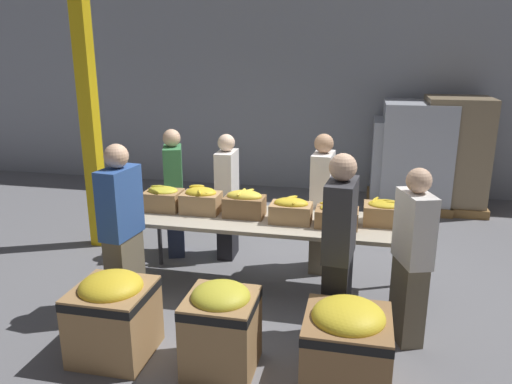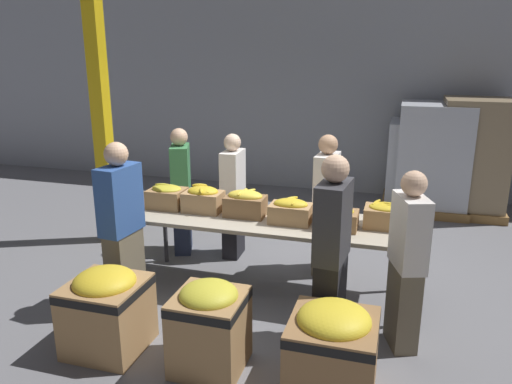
{
  "view_description": "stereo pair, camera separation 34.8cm",
  "coord_description": "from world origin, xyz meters",
  "px_view_note": "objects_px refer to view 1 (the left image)",
  "views": [
    {
      "loc": [
        0.94,
        -4.76,
        2.5
      ],
      "look_at": [
        -0.09,
        -0.06,
        1.1
      ],
      "focal_mm": 35.0,
      "sensor_mm": 36.0,
      "label": 1
    },
    {
      "loc": [
        1.27,
        -4.67,
        2.5
      ],
      "look_at": [
        -0.09,
        -0.06,
        1.1
      ],
      "focal_mm": 35.0,
      "sensor_mm": 36.0,
      "label": 2
    }
  ],
  "objects_px": {
    "banana_box_3": "(291,210)",
    "donation_bin_2": "(347,343)",
    "sorting_table": "(266,223)",
    "volunteer_0": "(227,197)",
    "volunteer_4": "(322,204)",
    "volunteer_5": "(122,232)",
    "banana_box_1": "(201,200)",
    "pallet_stack_2": "(400,163)",
    "pallet_stack_0": "(454,155)",
    "banana_box_0": "(163,198)",
    "volunteer_3": "(339,252)",
    "donation_bin_1": "(221,325)",
    "support_pillar": "(87,90)",
    "banana_box_2": "(244,203)",
    "volunteer_2": "(174,194)",
    "banana_box_4": "(337,215)",
    "pallet_stack_1": "(415,156)",
    "volunteer_1": "(412,258)",
    "banana_box_5": "(385,212)",
    "donation_bin_0": "(113,313)"
  },
  "relations": [
    {
      "from": "banana_box_3",
      "to": "donation_bin_2",
      "type": "bearing_deg",
      "value": -64.93
    },
    {
      "from": "sorting_table",
      "to": "volunteer_0",
      "type": "distance_m",
      "value": 1.01
    },
    {
      "from": "volunteer_4",
      "to": "volunteer_5",
      "type": "relative_size",
      "value": 0.96
    },
    {
      "from": "sorting_table",
      "to": "volunteer_0",
      "type": "bearing_deg",
      "value": 128.79
    },
    {
      "from": "banana_box_1",
      "to": "pallet_stack_2",
      "type": "bearing_deg",
      "value": 56.8
    },
    {
      "from": "pallet_stack_0",
      "to": "volunteer_0",
      "type": "bearing_deg",
      "value": -138.57
    },
    {
      "from": "banana_box_0",
      "to": "volunteer_3",
      "type": "relative_size",
      "value": 0.23
    },
    {
      "from": "banana_box_3",
      "to": "donation_bin_1",
      "type": "bearing_deg",
      "value": -104.04
    },
    {
      "from": "volunteer_3",
      "to": "volunteer_4",
      "type": "xyz_separation_m",
      "value": [
        -0.27,
        1.46,
        -0.05
      ]
    },
    {
      "from": "banana_box_1",
      "to": "support_pillar",
      "type": "height_order",
      "value": "support_pillar"
    },
    {
      "from": "sorting_table",
      "to": "banana_box_0",
      "type": "relative_size",
      "value": 7.3
    },
    {
      "from": "banana_box_2",
      "to": "donation_bin_2",
      "type": "xyz_separation_m",
      "value": [
        1.14,
        -1.44,
        -0.58
      ]
    },
    {
      "from": "volunteer_2",
      "to": "banana_box_4",
      "type": "bearing_deg",
      "value": 48.3
    },
    {
      "from": "banana_box_2",
      "to": "pallet_stack_1",
      "type": "bearing_deg",
      "value": 59.63
    },
    {
      "from": "volunteer_1",
      "to": "pallet_stack_1",
      "type": "distance_m",
      "value": 4.09
    },
    {
      "from": "banana_box_4",
      "to": "banana_box_5",
      "type": "xyz_separation_m",
      "value": [
        0.46,
        0.16,
        0.01
      ]
    },
    {
      "from": "volunteer_3",
      "to": "pallet_stack_1",
      "type": "distance_m",
      "value": 4.34
    },
    {
      "from": "volunteer_1",
      "to": "volunteer_0",
      "type": "bearing_deg",
      "value": 36.14
    },
    {
      "from": "volunteer_1",
      "to": "pallet_stack_0",
      "type": "relative_size",
      "value": 0.88
    },
    {
      "from": "volunteer_3",
      "to": "donation_bin_2",
      "type": "xyz_separation_m",
      "value": [
        0.12,
        -0.6,
        -0.47
      ]
    },
    {
      "from": "donation_bin_1",
      "to": "pallet_stack_0",
      "type": "relative_size",
      "value": 0.42
    },
    {
      "from": "volunteer_0",
      "to": "pallet_stack_2",
      "type": "distance_m",
      "value": 3.47
    },
    {
      "from": "banana_box_5",
      "to": "volunteer_0",
      "type": "height_order",
      "value": "volunteer_0"
    },
    {
      "from": "pallet_stack_1",
      "to": "volunteer_1",
      "type": "bearing_deg",
      "value": -95.06
    },
    {
      "from": "volunteer_3",
      "to": "volunteer_0",
      "type": "bearing_deg",
      "value": 46.98
    },
    {
      "from": "banana_box_1",
      "to": "banana_box_2",
      "type": "bearing_deg",
      "value": -2.52
    },
    {
      "from": "banana_box_4",
      "to": "volunteer_3",
      "type": "distance_m",
      "value": 0.74
    },
    {
      "from": "donation_bin_1",
      "to": "pallet_stack_2",
      "type": "relative_size",
      "value": 0.53
    },
    {
      "from": "banana_box_2",
      "to": "support_pillar",
      "type": "bearing_deg",
      "value": 159.82
    },
    {
      "from": "donation_bin_2",
      "to": "pallet_stack_2",
      "type": "xyz_separation_m",
      "value": [
        0.64,
        4.91,
        0.31
      ]
    },
    {
      "from": "pallet_stack_2",
      "to": "pallet_stack_0",
      "type": "bearing_deg",
      "value": -5.95
    },
    {
      "from": "donation_bin_0",
      "to": "banana_box_1",
      "type": "bearing_deg",
      "value": 78.57
    },
    {
      "from": "banana_box_0",
      "to": "banana_box_3",
      "type": "relative_size",
      "value": 0.94
    },
    {
      "from": "volunteer_2",
      "to": "volunteer_4",
      "type": "height_order",
      "value": "volunteer_4"
    },
    {
      "from": "donation_bin_1",
      "to": "support_pillar",
      "type": "bearing_deg",
      "value": 136.02
    },
    {
      "from": "banana_box_0",
      "to": "banana_box_4",
      "type": "relative_size",
      "value": 0.93
    },
    {
      "from": "volunteer_4",
      "to": "donation_bin_1",
      "type": "bearing_deg",
      "value": -12.26
    },
    {
      "from": "volunteer_2",
      "to": "volunteer_4",
      "type": "distance_m",
      "value": 1.8
    },
    {
      "from": "donation_bin_1",
      "to": "donation_bin_2",
      "type": "relative_size",
      "value": 1.05
    },
    {
      "from": "banana_box_3",
      "to": "volunteer_2",
      "type": "xyz_separation_m",
      "value": [
        -1.55,
        0.78,
        -0.15
      ]
    },
    {
      "from": "banana_box_0",
      "to": "support_pillar",
      "type": "relative_size",
      "value": 0.1
    },
    {
      "from": "volunteer_0",
      "to": "banana_box_4",
      "type": "bearing_deg",
      "value": 56.08
    },
    {
      "from": "volunteer_2",
      "to": "donation_bin_0",
      "type": "bearing_deg",
      "value": -12.35
    },
    {
      "from": "sorting_table",
      "to": "pallet_stack_1",
      "type": "xyz_separation_m",
      "value": [
        1.75,
        3.42,
        0.07
      ]
    },
    {
      "from": "banana_box_3",
      "to": "donation_bin_0",
      "type": "distance_m",
      "value": 1.94
    },
    {
      "from": "pallet_stack_1",
      "to": "banana_box_0",
      "type": "bearing_deg",
      "value": -130.77
    },
    {
      "from": "pallet_stack_1",
      "to": "pallet_stack_2",
      "type": "bearing_deg",
      "value": 160.01
    },
    {
      "from": "volunteer_1",
      "to": "support_pillar",
      "type": "distance_m",
      "value": 4.24
    },
    {
      "from": "banana_box_1",
      "to": "banana_box_4",
      "type": "xyz_separation_m",
      "value": [
        1.43,
        -0.12,
        -0.03
      ]
    },
    {
      "from": "volunteer_0",
      "to": "volunteer_2",
      "type": "height_order",
      "value": "volunteer_2"
    }
  ]
}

